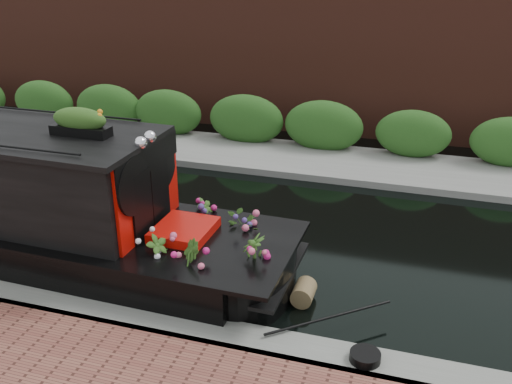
# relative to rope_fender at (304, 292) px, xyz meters

# --- Properties ---
(ground) EXTENTS (80.00, 80.00, 0.00)m
(ground) POSITION_rel_rope_fender_xyz_m (-3.16, 1.89, -0.17)
(ground) COLOR black
(ground) RESTS_ON ground
(near_bank_coping) EXTENTS (40.00, 0.60, 0.50)m
(near_bank_coping) POSITION_rel_rope_fender_xyz_m (-3.16, -1.41, -0.17)
(near_bank_coping) COLOR slate
(near_bank_coping) RESTS_ON ground
(far_bank_path) EXTENTS (40.00, 2.40, 0.34)m
(far_bank_path) POSITION_rel_rope_fender_xyz_m (-3.16, 6.09, -0.17)
(far_bank_path) COLOR gray
(far_bank_path) RESTS_ON ground
(far_hedge) EXTENTS (40.00, 1.10, 2.80)m
(far_hedge) POSITION_rel_rope_fender_xyz_m (-3.16, 6.99, -0.17)
(far_hedge) COLOR #26541C
(far_hedge) RESTS_ON ground
(far_brick_wall) EXTENTS (40.00, 1.00, 8.00)m
(far_brick_wall) POSITION_rel_rope_fender_xyz_m (-3.16, 9.09, -0.17)
(far_brick_wall) COLOR #51261B
(far_brick_wall) RESTS_ON ground
(rope_fender) EXTENTS (0.34, 0.45, 0.34)m
(rope_fender) POSITION_rel_rope_fender_xyz_m (0.00, 0.00, 0.00)
(rope_fender) COLOR brown
(rope_fender) RESTS_ON ground
(coiled_mooring_rope) EXTENTS (0.40, 0.40, 0.12)m
(coiled_mooring_rope) POSITION_rel_rope_fender_xyz_m (1.12, -1.42, 0.14)
(coiled_mooring_rope) COLOR black
(coiled_mooring_rope) RESTS_ON near_bank_coping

